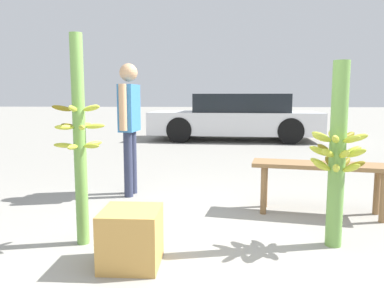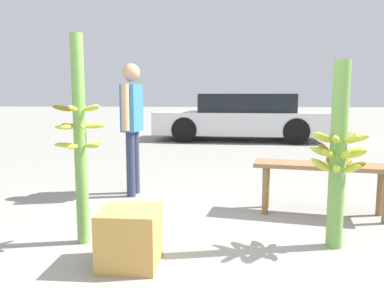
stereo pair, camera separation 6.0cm
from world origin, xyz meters
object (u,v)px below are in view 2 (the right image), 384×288
banana_stalk_center (338,155)px  market_bench (323,173)px  vendor_person (132,117)px  parked_car (242,117)px  produce_crate (130,237)px  banana_stalk_left (80,139)px

banana_stalk_center → market_bench: 0.87m
vendor_person → parked_car: 6.13m
banana_stalk_center → market_bench: size_ratio=1.04×
banana_stalk_center → parked_car: banana_stalk_center is taller
market_bench → produce_crate: bearing=-132.4°
parked_car → vendor_person: bearing=168.4°
banana_stalk_center → produce_crate: banana_stalk_center is taller
banana_stalk_left → produce_crate: banana_stalk_left is taller
vendor_person → banana_stalk_center: bearing=-121.3°
market_bench → parked_car: (-0.47, 6.53, 0.18)m
banana_stalk_left → produce_crate: size_ratio=4.14×
banana_stalk_left → vendor_person: banana_stalk_left is taller
banana_stalk_left → vendor_person: (0.05, 1.50, 0.09)m
parked_car → produce_crate: (-1.17, -7.78, -0.41)m
banana_stalk_center → vendor_person: (-1.95, 1.43, 0.21)m
banana_stalk_center → parked_car: bearing=92.8°
vendor_person → parked_car: size_ratio=0.34×
vendor_person → banana_stalk_left: bearing=-177.1°
vendor_person → parked_car: bearing=-10.1°
vendor_person → produce_crate: size_ratio=3.89×
banana_stalk_left → market_bench: bearing=22.7°
market_bench → parked_car: parked_car is taller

